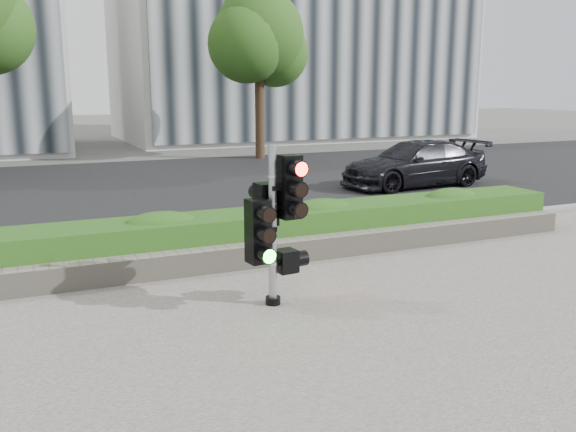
{
  "coord_description": "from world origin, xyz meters",
  "views": [
    {
      "loc": [
        -3.07,
        -6.36,
        2.64
      ],
      "look_at": [
        0.03,
        0.6,
        1.04
      ],
      "focal_mm": 38.0,
      "sensor_mm": 36.0,
      "label": 1
    }
  ],
  "objects": [
    {
      "name": "hedge",
      "position": [
        0.0,
        2.55,
        0.37
      ],
      "size": [
        12.0,
        1.0,
        0.68
      ],
      "primitive_type": "cube",
      "color": "#4C8A2A",
      "rests_on": "sidewalk"
    },
    {
      "name": "traffic_signal",
      "position": [
        -0.31,
        0.28,
        1.12
      ],
      "size": [
        0.7,
        0.54,
        1.97
      ],
      "rotation": [
        0.0,
        0.0,
        0.12
      ],
      "color": "black",
      "rests_on": "sidewalk"
    },
    {
      "name": "building_right",
      "position": [
        11.0,
        25.0,
        6.0
      ],
      "size": [
        18.0,
        10.0,
        12.0
      ],
      "primitive_type": "cube",
      "color": "#B7B7B2",
      "rests_on": "ground"
    },
    {
      "name": "road",
      "position": [
        0.0,
        10.0,
        0.01
      ],
      "size": [
        60.0,
        13.0,
        0.02
      ],
      "primitive_type": "cube",
      "color": "black",
      "rests_on": "ground"
    },
    {
      "name": "tree_right",
      "position": [
        5.48,
        15.55,
        4.48
      ],
      "size": [
        4.1,
        3.58,
        6.53
      ],
      "color": "black",
      "rests_on": "ground"
    },
    {
      "name": "ground",
      "position": [
        0.0,
        0.0,
        0.0
      ],
      "size": [
        120.0,
        120.0,
        0.0
      ],
      "primitive_type": "plane",
      "color": "#51514C",
      "rests_on": "ground"
    },
    {
      "name": "sidewalk",
      "position": [
        0.0,
        -2.5,
        0.01
      ],
      "size": [
        16.0,
        11.0,
        0.03
      ],
      "primitive_type": "cube",
      "color": "#9E9389",
      "rests_on": "ground"
    },
    {
      "name": "curb",
      "position": [
        0.0,
        3.15,
        0.06
      ],
      "size": [
        60.0,
        0.25,
        0.12
      ],
      "primitive_type": "cube",
      "color": "gray",
      "rests_on": "ground"
    },
    {
      "name": "stone_wall",
      "position": [
        0.0,
        1.9,
        0.2
      ],
      "size": [
        12.0,
        0.32,
        0.34
      ],
      "primitive_type": "cube",
      "color": "gray",
      "rests_on": "sidewalk"
    },
    {
      "name": "car_dark",
      "position": [
        6.82,
        7.35,
        0.64
      ],
      "size": [
        4.35,
        1.98,
        1.23
      ],
      "primitive_type": "imported",
      "rotation": [
        0.0,
        0.0,
        -1.51
      ],
      "color": "black",
      "rests_on": "road"
    }
  ]
}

